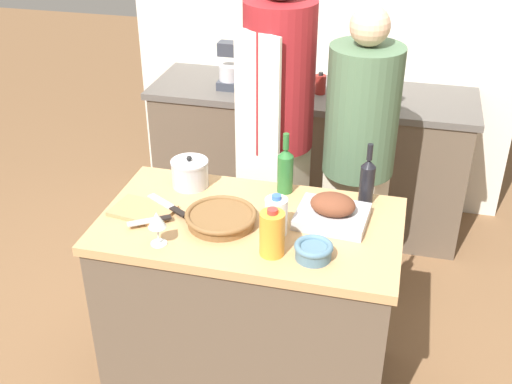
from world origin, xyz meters
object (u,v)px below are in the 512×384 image
object	(u,v)px
stock_pot	(190,173)
condiment_bottle_tall	(363,80)
wine_bottle_green	(285,169)
knife_paring	(151,220)
person_cook_aproned	(278,120)
roasting_pan	(332,211)
milk_jug	(276,216)
stand_mixer	(233,70)
wine_bottle_dark	(367,180)
condiment_bottle_short	(320,84)
condiment_bottle_extra	(395,93)
mixing_bowl	(314,250)
wine_glass_left	(157,221)
cutting_board	(143,211)
wicker_basket	(221,218)
knife_chef	(169,206)
person_cook_guest	(359,151)
juice_jug	(272,233)

from	to	relation	value
stock_pot	condiment_bottle_tall	xyz separation A→B (m)	(0.63, 1.37, 0.00)
wine_bottle_green	knife_paring	xyz separation A→B (m)	(-0.47, -0.40, -0.09)
wine_bottle_green	person_cook_aproned	xyz separation A→B (m)	(-0.14, 0.49, 0.01)
roasting_pan	milk_jug	world-z (taller)	milk_jug
stand_mixer	knife_paring	bearing A→B (deg)	-86.72
person_cook_aproned	stock_pot	bearing A→B (deg)	-91.17
roasting_pan	wine_bottle_dark	world-z (taller)	wine_bottle_dark
stand_mixer	condiment_bottle_short	xyz separation A→B (m)	(0.52, 0.04, -0.06)
knife_paring	condiment_bottle_extra	bearing A→B (deg)	60.19
wine_bottle_green	stand_mixer	world-z (taller)	stand_mixer
roasting_pan	condiment_bottle_short	bearing A→B (deg)	101.04
mixing_bowl	wine_glass_left	world-z (taller)	wine_glass_left
cutting_board	wine_bottle_dark	xyz separation A→B (m)	(0.89, 0.31, 0.10)
cutting_board	condiment_bottle_short	distance (m)	1.59
stock_pot	condiment_bottle_short	size ratio (longest dim) A/B	1.27
wine_bottle_green	wine_glass_left	xyz separation A→B (m)	(-0.39, -0.52, -0.01)
wicker_basket	knife_chef	size ratio (longest dim) A/B	1.34
stock_pot	person_cook_guest	size ratio (longest dim) A/B	0.10
knife_chef	condiment_bottle_short	bearing A→B (deg)	74.51
knife_paring	condiment_bottle_tall	world-z (taller)	condiment_bottle_tall
condiment_bottle_extra	juice_jug	bearing A→B (deg)	-102.61
wicker_basket	knife_chef	bearing A→B (deg)	168.26
wicker_basket	condiment_bottle_tall	distance (m)	1.69
wine_bottle_dark	condiment_bottle_short	world-z (taller)	wine_bottle_dark
cutting_board	stock_pot	distance (m)	0.30
knife_paring	knife_chef	bearing A→B (deg)	76.73
person_cook_guest	milk_jug	bearing A→B (deg)	-86.24
cutting_board	person_cook_guest	bearing A→B (deg)	45.07
knife_paring	condiment_bottle_short	size ratio (longest dim) A/B	1.25
roasting_pan	knife_paring	xyz separation A→B (m)	(-0.70, -0.20, -0.03)
milk_jug	roasting_pan	bearing A→B (deg)	34.00
wine_bottle_dark	condiment_bottle_tall	world-z (taller)	wine_bottle_dark
knife_chef	knife_paring	size ratio (longest dim) A/B	1.33
wicker_basket	knife_paring	world-z (taller)	wicker_basket
wicker_basket	person_cook_aproned	world-z (taller)	person_cook_aproned
cutting_board	wine_bottle_dark	world-z (taller)	wine_bottle_dark
condiment_bottle_extra	wicker_basket	bearing A→B (deg)	-112.54
mixing_bowl	wine_bottle_green	bearing A→B (deg)	113.76
cutting_board	wine_glass_left	size ratio (longest dim) A/B	1.93
milk_jug	condiment_bottle_tall	size ratio (longest dim) A/B	1.31
person_cook_aproned	roasting_pan	bearing A→B (deg)	-35.00
cutting_board	wicker_basket	bearing A→B (deg)	-0.80
wine_glass_left	person_cook_aproned	xyz separation A→B (m)	(0.25, 1.01, 0.02)
mixing_bowl	knife_paring	world-z (taller)	mixing_bowl
wine_bottle_green	stand_mixer	size ratio (longest dim) A/B	0.97
wine_bottle_dark	condiment_bottle_tall	bearing A→B (deg)	96.25
condiment_bottle_short	stand_mixer	bearing A→B (deg)	-175.45
person_cook_aproned	juice_jug	bearing A→B (deg)	-52.67
mixing_bowl	milk_jug	bearing A→B (deg)	142.12
knife_chef	condiment_bottle_short	xyz separation A→B (m)	(0.41, 1.46, 0.05)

